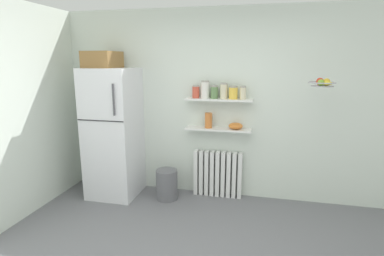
% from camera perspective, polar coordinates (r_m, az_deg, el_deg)
% --- Properties ---
extents(ground_plane, '(7.04, 7.04, 0.00)m').
position_cam_1_polar(ground_plane, '(3.35, 0.32, -22.28)').
color(ground_plane, slate).
extents(back_wall, '(7.04, 0.10, 2.60)m').
position_cam_1_polar(back_wall, '(4.32, 4.89, 4.32)').
color(back_wall, silver).
rests_on(back_wall, ground_plane).
extents(refrigerator, '(0.66, 0.71, 2.03)m').
position_cam_1_polar(refrigerator, '(4.46, -14.44, -0.32)').
color(refrigerator, silver).
rests_on(refrigerator, ground_plane).
extents(radiator, '(0.68, 0.12, 0.65)m').
position_cam_1_polar(radiator, '(4.44, 4.80, -8.47)').
color(radiator, white).
rests_on(radiator, ground_plane).
extents(wall_shelf_lower, '(0.90, 0.22, 0.02)m').
position_cam_1_polar(wall_shelf_lower, '(4.22, 4.90, -0.21)').
color(wall_shelf_lower, white).
extents(wall_shelf_upper, '(0.90, 0.22, 0.02)m').
position_cam_1_polar(wall_shelf_upper, '(4.15, 5.00, 5.28)').
color(wall_shelf_upper, white).
extents(storage_jar_0, '(0.10, 0.10, 0.17)m').
position_cam_1_polar(storage_jar_0, '(4.19, 0.73, 6.76)').
color(storage_jar_0, '#C64C38').
rests_on(storage_jar_0, wall_shelf_upper).
extents(storage_jar_1, '(0.11, 0.11, 0.24)m').
position_cam_1_polar(storage_jar_1, '(4.16, 2.44, 7.14)').
color(storage_jar_1, silver).
rests_on(storage_jar_1, wall_shelf_upper).
extents(storage_jar_2, '(0.10, 0.10, 0.18)m').
position_cam_1_polar(storage_jar_2, '(4.15, 4.16, 6.66)').
color(storage_jar_2, '#5B7F4C').
rests_on(storage_jar_2, wall_shelf_upper).
extents(storage_jar_3, '(0.10, 0.10, 0.21)m').
position_cam_1_polar(storage_jar_3, '(4.13, 5.91, 6.86)').
color(storage_jar_3, beige).
rests_on(storage_jar_3, wall_shelf_upper).
extents(storage_jar_4, '(0.12, 0.12, 0.17)m').
position_cam_1_polar(storage_jar_4, '(4.11, 7.66, 6.52)').
color(storage_jar_4, yellow).
rests_on(storage_jar_4, wall_shelf_upper).
extents(storage_jar_5, '(0.08, 0.08, 0.18)m').
position_cam_1_polar(storage_jar_5, '(4.10, 9.42, 6.47)').
color(storage_jar_5, beige).
rests_on(storage_jar_5, wall_shelf_upper).
extents(vase, '(0.10, 0.10, 0.21)m').
position_cam_1_polar(vase, '(4.21, 3.09, 1.42)').
color(vase, '#CC7033').
rests_on(vase, wall_shelf_lower).
extents(shelf_bowl, '(0.19, 0.19, 0.09)m').
position_cam_1_polar(shelf_bowl, '(4.18, 8.10, 0.37)').
color(shelf_bowl, orange).
rests_on(shelf_bowl, wall_shelf_lower).
extents(trash_bin, '(0.30, 0.30, 0.42)m').
position_cam_1_polar(trash_bin, '(4.38, -4.69, -10.39)').
color(trash_bin, slate).
rests_on(trash_bin, ground_plane).
extents(hanging_fruit_basket, '(0.30, 0.30, 0.10)m').
position_cam_1_polar(hanging_fruit_basket, '(3.81, 23.08, 7.71)').
color(hanging_fruit_basket, '#B2B2B7').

